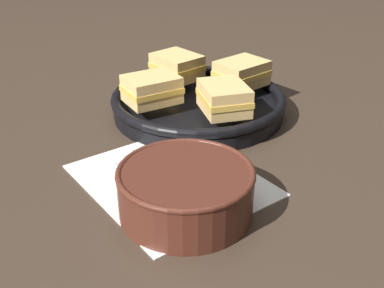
% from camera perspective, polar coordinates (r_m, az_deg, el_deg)
% --- Properties ---
extents(ground_plane, '(4.00, 4.00, 0.00)m').
position_cam_1_polar(ground_plane, '(0.71, -1.38, -3.13)').
color(ground_plane, '#382B21').
extents(napkin, '(0.28, 0.25, 0.00)m').
position_cam_1_polar(napkin, '(0.69, -2.52, -4.23)').
color(napkin, white).
rests_on(napkin, ground_plane).
extents(soup_bowl, '(0.17, 0.17, 0.06)m').
position_cam_1_polar(soup_bowl, '(0.60, -0.75, -5.29)').
color(soup_bowl, '#4C2319').
rests_on(soup_bowl, ground_plane).
extents(spoon, '(0.16, 0.08, 0.01)m').
position_cam_1_polar(spoon, '(0.67, -1.05, -4.50)').
color(spoon, '#B7B7BC').
rests_on(spoon, napkin).
extents(skillet, '(0.32, 0.32, 0.04)m').
position_cam_1_polar(skillet, '(0.89, 0.76, 4.86)').
color(skillet, black).
rests_on(skillet, ground_plane).
extents(sandwich_near_left, '(0.11, 0.11, 0.05)m').
position_cam_1_polar(sandwich_near_left, '(0.80, 3.82, 5.47)').
color(sandwich_near_left, '#DBB26B').
rests_on(sandwich_near_left, skillet).
extents(sandwich_near_right, '(0.08, 0.09, 0.05)m').
position_cam_1_polar(sandwich_near_right, '(0.91, 5.90, 8.37)').
color(sandwich_near_right, '#DBB26B').
rests_on(sandwich_near_right, skillet).
extents(sandwich_far_left, '(0.09, 0.07, 0.05)m').
position_cam_1_polar(sandwich_far_left, '(0.95, -1.80, 9.21)').
color(sandwich_far_left, '#DBB26B').
rests_on(sandwich_far_left, skillet).
extents(sandwich_far_right, '(0.09, 0.10, 0.05)m').
position_cam_1_polar(sandwich_far_right, '(0.83, -4.80, 6.51)').
color(sandwich_far_right, '#DBB26B').
rests_on(sandwich_far_right, skillet).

